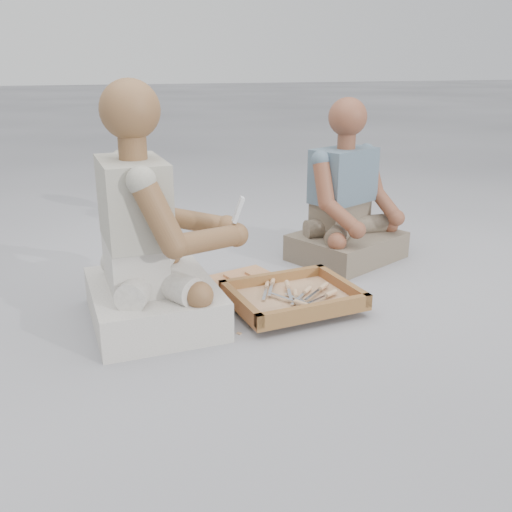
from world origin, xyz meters
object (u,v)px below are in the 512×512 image
object	(u,v)px
craftsman	(149,245)
companion	(347,208)
tool_tray	(293,297)
carved_panel	(231,288)

from	to	relation	value
craftsman	companion	distance (m)	1.28
companion	tool_tray	bearing A→B (deg)	21.79
carved_panel	tool_tray	xyz separation A→B (m)	(0.20, -0.30, 0.04)
carved_panel	craftsman	distance (m)	0.57
craftsman	companion	xyz separation A→B (m)	(1.19, 0.47, -0.05)
carved_panel	companion	size ratio (longest dim) A/B	0.60
craftsman	carved_panel	bearing A→B (deg)	114.38
craftsman	tool_tray	bearing A→B (deg)	79.80
tool_tray	companion	distance (m)	0.84
companion	carved_panel	bearing A→B (deg)	-3.94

